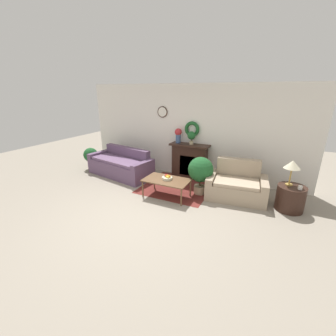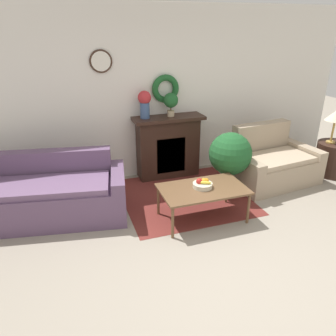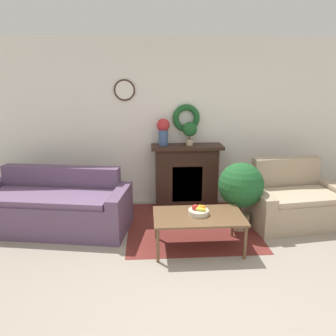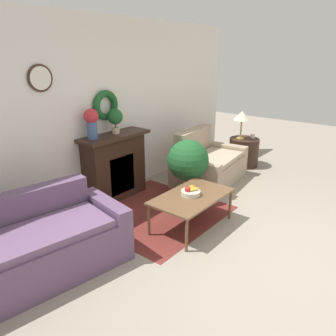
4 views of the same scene
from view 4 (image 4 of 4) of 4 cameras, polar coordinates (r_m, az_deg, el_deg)
ground_plane at (r=3.94m, az=16.83°, el=-15.19°), size 16.00×16.00×0.00m
floor_rug at (r=4.79m, az=-2.42°, el=-7.64°), size 1.81×1.76×0.01m
wall_back at (r=5.00m, az=-12.40°, el=9.47°), size 6.80×0.16×2.70m
fireplace at (r=5.13m, az=-9.22°, el=0.32°), size 1.15×0.41×1.03m
couch_left at (r=3.66m, az=-24.18°, el=-13.29°), size 2.20×1.20×0.83m
loveseat_right at (r=5.86m, az=6.95°, el=0.63°), size 1.49×1.05×0.91m
coffee_table at (r=4.25m, az=4.18°, el=-5.23°), size 1.11×0.66×0.45m
fruit_bowl at (r=4.23m, az=3.97°, el=-4.10°), size 0.25×0.25×0.12m
side_table_by_loveseat at (r=6.80m, az=13.03°, el=2.74°), size 0.59×0.59×0.56m
table_lamp at (r=6.60m, az=12.77°, el=8.77°), size 0.33×0.33×0.55m
mug at (r=6.80m, az=14.52°, el=5.40°), size 0.09×0.09×0.08m
vase_on_mantel_left at (r=4.70m, az=-13.19°, el=7.88°), size 0.21×0.21×0.43m
potted_plant_on_mantel at (r=4.96m, az=-9.21°, el=8.61°), size 0.23×0.23×0.37m
potted_plant_floor_by_loveseat at (r=4.98m, az=3.50°, el=0.96°), size 0.63×0.63×0.96m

